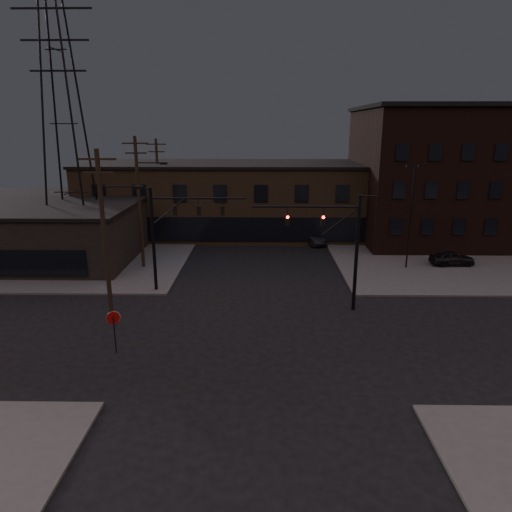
{
  "coord_description": "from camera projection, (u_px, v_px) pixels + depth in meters",
  "views": [
    {
      "loc": [
        0.2,
        -25.03,
        12.2
      ],
      "look_at": [
        -0.26,
        5.68,
        3.5
      ],
      "focal_mm": 32.0,
      "sensor_mm": 36.0,
      "label": 1
    }
  ],
  "objects": [
    {
      "name": "utility_pole_far",
      "position": [
        158.0,
        187.0,
        51.01
      ],
      "size": [
        2.2,
        0.28,
        11.0
      ],
      "color": "black",
      "rests_on": "ground"
    },
    {
      "name": "utility_pole_near",
      "position": [
        105.0,
        235.0,
        27.87
      ],
      "size": [
        3.7,
        0.28,
        11.0
      ],
      "color": "black",
      "rests_on": "ground"
    },
    {
      "name": "stop_sign",
      "position": [
        114.0,
        322.0,
        25.11
      ],
      "size": [
        0.72,
        0.33,
        2.48
      ],
      "color": "black",
      "rests_on": "ground"
    },
    {
      "name": "lot_light_a",
      "position": [
        411.0,
        208.0,
        39.18
      ],
      "size": [
        1.5,
        0.28,
        9.14
      ],
      "color": "black",
      "rests_on": "ground"
    },
    {
      "name": "building_row",
      "position": [
        261.0,
        200.0,
        53.25
      ],
      "size": [
        40.0,
        12.0,
        8.0
      ],
      "primitive_type": "cube",
      "color": "#4F3F2A",
      "rests_on": "ground"
    },
    {
      "name": "lot_light_b",
      "position": [
        458.0,
        199.0,
        43.91
      ],
      "size": [
        1.5,
        0.28,
        9.14
      ],
      "color": "black",
      "rests_on": "ground"
    },
    {
      "name": "sidewalk_ne",
      "position": [
        468.0,
        246.0,
        48.23
      ],
      "size": [
        30.0,
        30.0,
        0.15
      ],
      "primitive_type": "cube",
      "color": "#474744",
      "rests_on": "ground"
    },
    {
      "name": "car_crossing",
      "position": [
        312.0,
        238.0,
        49.18
      ],
      "size": [
        2.85,
        4.49,
        1.4
      ],
      "primitive_type": "imported",
      "rotation": [
        0.0,
        0.0,
        0.35
      ],
      "color": "black",
      "rests_on": "ground"
    },
    {
      "name": "building_left",
      "position": [
        46.0,
        235.0,
        42.41
      ],
      "size": [
        16.0,
        12.0,
        5.0
      ],
      "primitive_type": "cube",
      "color": "black",
      "rests_on": "ground"
    },
    {
      "name": "traffic_signal_far",
      "position": [
        170.0,
        228.0,
        33.83
      ],
      "size": [
        7.12,
        0.24,
        8.0
      ],
      "color": "black",
      "rests_on": "ground"
    },
    {
      "name": "ground",
      "position": [
        259.0,
        338.0,
        27.4
      ],
      "size": [
        140.0,
        140.0,
        0.0
      ],
      "primitive_type": "plane",
      "color": "black",
      "rests_on": "ground"
    },
    {
      "name": "utility_pole_mid",
      "position": [
        140.0,
        200.0,
        39.36
      ],
      "size": [
        3.7,
        0.28,
        11.5
      ],
      "color": "black",
      "rests_on": "ground"
    },
    {
      "name": "transmission_tower",
      "position": [
        64.0,
        124.0,
        41.58
      ],
      "size": [
        7.0,
        7.0,
        25.0
      ],
      "primitive_type": null,
      "color": "black",
      "rests_on": "ground"
    },
    {
      "name": "sidewalk_nw",
      "position": [
        56.0,
        244.0,
        48.87
      ],
      "size": [
        30.0,
        30.0,
        0.15
      ],
      "primitive_type": "cube",
      "color": "#474744",
      "rests_on": "ground"
    },
    {
      "name": "parked_car_lot_b",
      "position": [
        401.0,
        239.0,
        48.19
      ],
      "size": [
        4.9,
        3.53,
        1.32
      ],
      "primitive_type": "imported",
      "rotation": [
        0.0,
        0.0,
        1.15
      ],
      "color": "silver",
      "rests_on": "sidewalk_ne"
    },
    {
      "name": "parked_car_lot_a",
      "position": [
        452.0,
        258.0,
        41.14
      ],
      "size": [
        3.96,
        1.77,
        1.32
      ],
      "primitive_type": "imported",
      "rotation": [
        0.0,
        0.0,
        1.62
      ],
      "color": "black",
      "rests_on": "sidewalk_ne"
    },
    {
      "name": "building_right",
      "position": [
        461.0,
        176.0,
        50.19
      ],
      "size": [
        22.0,
        16.0,
        14.0
      ],
      "primitive_type": "cube",
      "color": "black",
      "rests_on": "ground"
    },
    {
      "name": "traffic_signal_near",
      "position": [
        340.0,
        240.0,
        30.31
      ],
      "size": [
        7.12,
        0.24,
        8.0
      ],
      "color": "black",
      "rests_on": "ground"
    }
  ]
}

